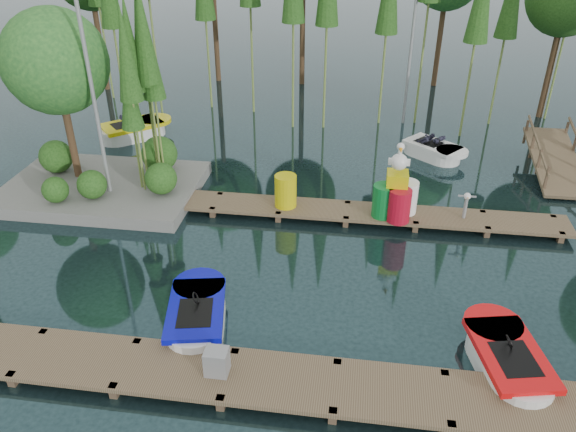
# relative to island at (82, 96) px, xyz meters

# --- Properties ---
(ground_plane) EXTENTS (90.00, 90.00, 0.00)m
(ground_plane) POSITION_rel_island_xyz_m (6.30, -3.29, -3.18)
(ground_plane) COLOR #1E3538
(near_dock) EXTENTS (18.00, 1.50, 0.50)m
(near_dock) POSITION_rel_island_xyz_m (6.30, -7.79, -2.95)
(near_dock) COLOR brown
(near_dock) RESTS_ON ground
(far_dock) EXTENTS (15.00, 1.20, 0.50)m
(far_dock) POSITION_rel_island_xyz_m (7.30, -0.79, -2.95)
(far_dock) COLOR brown
(far_dock) RESTS_ON ground
(island) EXTENTS (6.20, 4.20, 6.75)m
(island) POSITION_rel_island_xyz_m (0.00, 0.00, 0.00)
(island) COLOR slate
(island) RESTS_ON ground
(lamp_island) EXTENTS (0.30, 0.30, 7.25)m
(lamp_island) POSITION_rel_island_xyz_m (0.80, -0.79, 1.08)
(lamp_island) COLOR gray
(lamp_island) RESTS_ON ground
(lamp_rear) EXTENTS (0.30, 0.30, 7.25)m
(lamp_rear) POSITION_rel_island_xyz_m (10.30, 7.71, 1.08)
(lamp_rear) COLOR gray
(lamp_rear) RESTS_ON ground
(ramp) EXTENTS (1.50, 3.94, 1.49)m
(ramp) POSITION_rel_island_xyz_m (15.30, 3.21, -2.60)
(ramp) COLOR brown
(ramp) RESTS_ON ground
(boat_blue) EXTENTS (1.75, 2.94, 0.92)m
(boat_blue) POSITION_rel_island_xyz_m (5.19, -6.15, -2.92)
(boat_blue) COLOR white
(boat_blue) RESTS_ON ground
(boat_red) EXTENTS (1.80, 2.97, 0.93)m
(boat_red) POSITION_rel_island_xyz_m (11.90, -6.61, -2.91)
(boat_red) COLOR white
(boat_red) RESTS_ON ground
(boat_yellow_far) EXTENTS (3.09, 2.98, 1.48)m
(boat_yellow_far) POSITION_rel_island_xyz_m (-0.51, 4.47, -2.87)
(boat_yellow_far) COLOR white
(boat_yellow_far) RESTS_ON ground
(boat_white_far) EXTENTS (2.69, 2.51, 1.20)m
(boat_white_far) POSITION_rel_island_xyz_m (11.27, 4.21, -2.91)
(boat_white_far) COLOR white
(boat_white_far) RESTS_ON ground
(utility_cabinet) EXTENTS (0.46, 0.39, 0.56)m
(utility_cabinet) POSITION_rel_island_xyz_m (6.09, -7.79, -2.60)
(utility_cabinet) COLOR gray
(utility_cabinet) RESTS_ON near_dock
(yellow_barrel) EXTENTS (0.67, 0.67, 1.00)m
(yellow_barrel) POSITION_rel_island_xyz_m (6.44, -0.79, -2.38)
(yellow_barrel) COLOR #CEC20A
(yellow_barrel) RESTS_ON far_dock
(drum_cluster) EXTENTS (1.33, 1.22, 2.29)m
(drum_cluster) POSITION_rel_island_xyz_m (9.73, -0.95, -2.21)
(drum_cluster) COLOR #0C7029
(drum_cluster) RESTS_ON far_dock
(seagull_post) EXTENTS (0.51, 0.28, 0.82)m
(seagull_post) POSITION_rel_island_xyz_m (11.74, -0.79, -2.33)
(seagull_post) COLOR gray
(seagull_post) RESTS_ON far_dock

